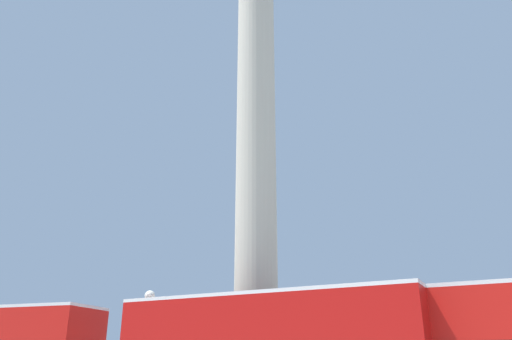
% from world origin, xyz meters
% --- Properties ---
extents(monument_column, '(5.77, 5.77, 25.75)m').
position_xyz_m(monument_column, '(0.00, 0.00, 8.89)').
color(monument_column, '#A39E8E').
rests_on(monument_column, ground_plane).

